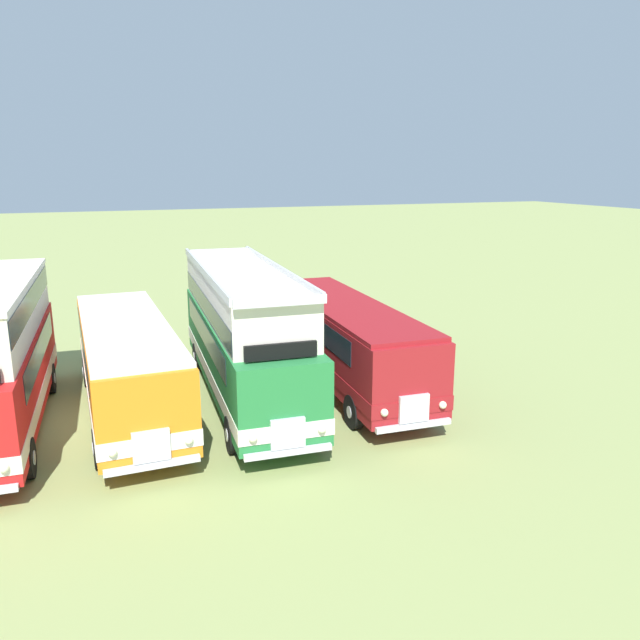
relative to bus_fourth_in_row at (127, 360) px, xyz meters
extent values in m
plane|color=#8C9956|center=(-1.87, -0.15, -1.75)|extent=(200.00, 200.00, 0.00)
sphere|color=#EAEACC|center=(-3.08, -5.19, -0.65)|extent=(0.22, 0.22, 0.22)
cylinder|color=black|center=(-2.75, -3.54, -1.23)|extent=(0.33, 1.05, 1.04)
cylinder|color=silver|center=(-2.60, -3.55, -1.23)|extent=(0.04, 0.36, 0.36)
cylinder|color=black|center=(-2.44, 2.89, -1.23)|extent=(0.33, 1.05, 1.04)
cylinder|color=silver|center=(-2.29, 2.88, -1.23)|extent=(0.04, 0.36, 0.36)
cube|color=orange|center=(0.00, -0.05, -0.05)|extent=(2.75, 10.25, 2.30)
cube|color=white|center=(0.00, -0.05, -0.65)|extent=(2.79, 10.29, 0.44)
cube|color=#19232D|center=(-0.01, 0.35, 0.55)|extent=(2.72, 7.85, 0.76)
cube|color=#19232D|center=(0.13, -5.08, 0.60)|extent=(2.20, 0.15, 0.90)
cube|color=silver|center=(0.13, -5.19, -0.65)|extent=(0.90, 0.14, 0.80)
cube|color=silver|center=(0.13, -5.22, -1.15)|extent=(2.30, 0.20, 0.16)
sphere|color=#EAEACC|center=(1.03, -5.18, -0.65)|extent=(0.22, 0.22, 0.22)
sphere|color=#EAEACC|center=(-0.77, -5.22, -0.65)|extent=(0.22, 0.22, 0.22)
cube|color=white|center=(0.00, -0.05, 1.17)|extent=(2.70, 9.85, 0.14)
cylinder|color=black|center=(1.24, -3.51, -1.23)|extent=(0.31, 1.05, 1.04)
cylinder|color=silver|center=(1.39, -3.51, -1.23)|extent=(0.03, 0.36, 0.36)
cylinder|color=black|center=(-1.06, -3.57, -1.23)|extent=(0.31, 1.05, 1.04)
cylinder|color=silver|center=(-1.21, -3.57, -1.23)|extent=(0.03, 0.36, 0.36)
cylinder|color=black|center=(1.07, 3.28, -1.23)|extent=(0.31, 1.05, 1.04)
cylinder|color=silver|center=(1.22, 3.28, -1.23)|extent=(0.03, 0.36, 0.36)
cylinder|color=black|center=(-1.23, 3.22, -1.23)|extent=(0.31, 1.05, 1.04)
cylinder|color=silver|center=(-1.38, 3.22, -1.23)|extent=(0.03, 0.36, 0.36)
cube|color=#237538|center=(3.74, -0.11, -0.05)|extent=(3.11, 11.16, 2.30)
cube|color=silver|center=(3.74, -0.11, -0.65)|extent=(3.15, 11.20, 0.44)
cube|color=#19232D|center=(3.76, 0.29, 0.55)|extent=(3.00, 8.76, 0.76)
cube|color=#19232D|center=(3.44, -5.56, 0.60)|extent=(2.20, 0.22, 0.90)
cube|color=silver|center=(3.44, -5.67, -0.65)|extent=(0.91, 0.17, 0.80)
cube|color=silver|center=(3.43, -5.70, -1.15)|extent=(2.30, 0.27, 0.16)
sphere|color=#EAEACC|center=(4.33, -5.73, -0.65)|extent=(0.22, 0.22, 0.22)
sphere|color=#EAEACC|center=(2.54, -5.63, -0.65)|extent=(0.22, 0.22, 0.22)
cube|color=silver|center=(3.76, 0.14, 1.85)|extent=(2.96, 10.25, 1.50)
cube|color=silver|center=(3.47, -5.12, 2.65)|extent=(2.40, 0.23, 0.24)
cube|color=silver|center=(4.01, 4.70, 2.65)|extent=(2.40, 0.23, 0.24)
cube|color=silver|center=(4.95, 0.07, 2.65)|extent=(0.66, 10.12, 0.24)
cube|color=silver|center=(2.56, 0.21, 2.65)|extent=(0.66, 10.12, 0.24)
cube|color=#19232D|center=(3.76, 0.14, 1.55)|extent=(2.99, 10.15, 0.64)
cube|color=black|center=(3.47, -5.07, 1.35)|extent=(1.90, 0.22, 0.40)
cylinder|color=black|center=(4.67, -4.08, -1.23)|extent=(0.34, 1.05, 1.04)
cylinder|color=silver|center=(4.82, -4.09, -1.23)|extent=(0.04, 0.36, 0.36)
cylinder|color=black|center=(2.38, -3.96, -1.23)|extent=(0.34, 1.05, 1.04)
cylinder|color=silver|center=(2.23, -3.95, -1.23)|extent=(0.04, 0.36, 0.36)
cylinder|color=black|center=(5.10, 3.54, -1.23)|extent=(0.34, 1.05, 1.04)
cylinder|color=silver|center=(5.25, 3.53, -1.23)|extent=(0.04, 0.36, 0.36)
cylinder|color=black|center=(2.80, 3.67, -1.23)|extent=(0.34, 1.05, 1.04)
cylinder|color=silver|center=(2.65, 3.67, -1.23)|extent=(0.04, 0.36, 0.36)
cube|color=maroon|center=(7.48, 0.14, -0.05)|extent=(2.99, 10.97, 2.30)
cube|color=maroon|center=(7.48, 0.14, -0.65)|extent=(3.03, 11.01, 0.44)
cube|color=#19232D|center=(7.50, 0.54, 0.55)|extent=(2.91, 8.57, 0.76)
cube|color=#19232D|center=(7.24, -5.23, 0.60)|extent=(2.20, 0.20, 0.90)
cube|color=silver|center=(7.23, -5.34, -0.65)|extent=(0.90, 0.16, 0.80)
cube|color=silver|center=(7.23, -5.37, -1.15)|extent=(2.30, 0.24, 0.16)
sphere|color=#EAEACC|center=(8.13, -5.39, -0.65)|extent=(0.22, 0.22, 0.22)
sphere|color=#EAEACC|center=(6.34, -5.31, -0.65)|extent=(0.22, 0.22, 0.22)
cube|color=maroon|center=(7.48, 0.14, 1.17)|extent=(2.93, 10.57, 0.14)
cylinder|color=black|center=(8.46, -3.74, -1.23)|extent=(0.33, 1.05, 1.04)
cylinder|color=silver|center=(8.61, -3.75, -1.23)|extent=(0.04, 0.36, 0.36)
cylinder|color=black|center=(6.16, -3.64, -1.23)|extent=(0.33, 1.05, 1.04)
cylinder|color=silver|center=(6.01, -3.63, -1.23)|extent=(0.04, 0.36, 0.36)
cylinder|color=black|center=(8.80, 3.72, -1.23)|extent=(0.33, 1.05, 1.04)
cylinder|color=silver|center=(8.95, 3.71, -1.23)|extent=(0.04, 0.36, 0.36)
cylinder|color=black|center=(6.50, 3.82, -1.23)|extent=(0.33, 1.05, 1.04)
cylinder|color=silver|center=(6.35, 3.83, -1.23)|extent=(0.04, 0.36, 0.36)
camera|label=1|loc=(-1.02, -19.59, 5.88)|focal=35.00mm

